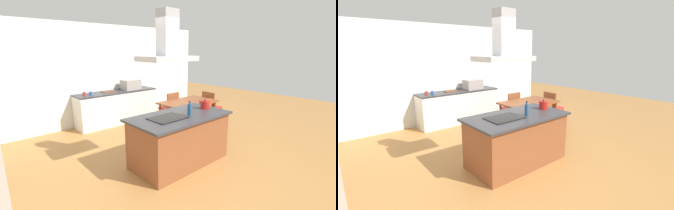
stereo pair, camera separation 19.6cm
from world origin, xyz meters
The scene contains 16 objects.
ground centered at (0.00, 1.50, 0.00)m, with size 16.00×16.00×0.00m, color #AD753D.
wall_back centered at (0.00, 3.25, 1.35)m, with size 7.20×0.10×2.70m, color silver.
kitchen_island centered at (0.00, 0.00, 0.45)m, with size 1.83×0.98×0.90m.
cooktop centered at (-0.29, 0.00, 0.91)m, with size 0.60×0.44×0.01m, color black.
tea_kettle centered at (0.69, 0.00, 0.98)m, with size 0.22×0.17×0.19m.
olive_oil_bottle centered at (0.12, -0.12, 1.01)m, with size 0.07×0.07×0.25m.
back_counter centered at (0.39, 2.88, 0.45)m, with size 2.30×0.62×0.90m.
countertop_microwave centered at (0.86, 2.88, 1.04)m, with size 0.50×0.38×0.28m, color #9E9993.
coffee_mug_red centered at (-0.53, 2.87, 0.95)m, with size 0.08×0.08×0.09m, color red.
coffee_mug_blue centered at (-0.39, 2.82, 0.95)m, with size 0.08×0.08×0.09m, color #2D56B2.
cutting_board centered at (0.16, 2.93, 0.91)m, with size 0.34×0.24×0.02m, color brown.
dining_table centered at (1.41, 1.12, 0.67)m, with size 1.40×0.90×0.75m.
chair_facing_back_wall centered at (1.41, 1.78, 0.51)m, with size 0.42×0.42×0.89m.
chair_facing_island centered at (1.41, 0.45, 0.51)m, with size 0.42×0.42×0.89m.
chair_at_right_end centered at (2.33, 1.12, 0.51)m, with size 0.42×0.42×0.89m.
range_hood centered at (-0.29, 0.00, 2.10)m, with size 0.90×0.55×0.78m.
Camera 1 is at (-2.77, -2.77, 2.03)m, focal length 24.61 mm.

